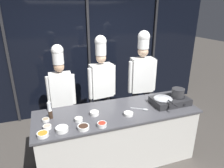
{
  "coord_description": "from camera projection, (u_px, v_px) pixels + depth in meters",
  "views": [
    {
      "loc": [
        -0.95,
        -2.51,
        2.34
      ],
      "look_at": [
        0.0,
        0.25,
        1.23
      ],
      "focal_mm": 32.0,
      "sensor_mm": 36.0,
      "label": 1
    }
  ],
  "objects": [
    {
      "name": "ground_plane",
      "position": [
        117.0,
        158.0,
        3.34
      ],
      "size": [
        24.0,
        24.0,
        0.0
      ],
      "primitive_type": "plane",
      "color": "#47423D"
    },
    {
      "name": "window_wall_back",
      "position": [
        89.0,
        55.0,
        4.5
      ],
      "size": [
        5.76,
        0.09,
        2.7
      ],
      "color": "black",
      "rests_on": "ground_plane"
    },
    {
      "name": "demo_counter",
      "position": [
        117.0,
        136.0,
        3.18
      ],
      "size": [
        2.47,
        0.84,
        0.88
      ],
      "color": "beige",
      "rests_on": "ground_plane"
    },
    {
      "name": "portable_stove",
      "position": [
        170.0,
        101.0,
        3.23
      ],
      "size": [
        0.59,
        0.38,
        0.12
      ],
      "color": "#28282B",
      "rests_on": "demo_counter"
    },
    {
      "name": "frying_pan",
      "position": [
        163.0,
        97.0,
        3.16
      ],
      "size": [
        0.3,
        0.51,
        0.04
      ],
      "color": "#ADAFB5",
      "rests_on": "portable_stove"
    },
    {
      "name": "stock_pot",
      "position": [
        178.0,
        92.0,
        3.23
      ],
      "size": [
        0.23,
        0.2,
        0.13
      ],
      "color": "#333335",
      "rests_on": "portable_stove"
    },
    {
      "name": "squeeze_bottle_soy",
      "position": [
        50.0,
        114.0,
        2.8
      ],
      "size": [
        0.06,
        0.06,
        0.15
      ],
      "color": "#332319",
      "rests_on": "demo_counter"
    },
    {
      "name": "squeeze_bottle_clear",
      "position": [
        49.0,
        106.0,
        2.99
      ],
      "size": [
        0.06,
        0.06,
        0.18
      ],
      "color": "white",
      "rests_on": "demo_counter"
    },
    {
      "name": "prep_bowl_mushrooms",
      "position": [
        46.0,
        120.0,
        2.75
      ],
      "size": [
        0.1,
        0.1,
        0.04
      ],
      "color": "white",
      "rests_on": "demo_counter"
    },
    {
      "name": "prep_bowl_chili_flakes",
      "position": [
        102.0,
        124.0,
        2.62
      ],
      "size": [
        0.13,
        0.13,
        0.05
      ],
      "color": "white",
      "rests_on": "demo_counter"
    },
    {
      "name": "prep_bowl_garlic",
      "position": [
        128.0,
        114.0,
        2.9
      ],
      "size": [
        0.14,
        0.14,
        0.04
      ],
      "color": "white",
      "rests_on": "demo_counter"
    },
    {
      "name": "prep_bowl_soy_glaze",
      "position": [
        83.0,
        127.0,
        2.56
      ],
      "size": [
        0.15,
        0.15,
        0.05
      ],
      "color": "white",
      "rests_on": "demo_counter"
    },
    {
      "name": "prep_bowl_onion",
      "position": [
        94.0,
        113.0,
        2.9
      ],
      "size": [
        0.13,
        0.13,
        0.06
      ],
      "color": "white",
      "rests_on": "demo_counter"
    },
    {
      "name": "prep_bowl_carrots",
      "position": [
        43.0,
        134.0,
        2.42
      ],
      "size": [
        0.14,
        0.14,
        0.05
      ],
      "color": "white",
      "rests_on": "demo_counter"
    },
    {
      "name": "prep_bowl_shrimp",
      "position": [
        47.0,
        127.0,
        2.57
      ],
      "size": [
        0.11,
        0.11,
        0.04
      ],
      "color": "white",
      "rests_on": "demo_counter"
    },
    {
      "name": "prep_bowl_noodles",
      "position": [
        79.0,
        119.0,
        2.74
      ],
      "size": [
        0.11,
        0.11,
        0.05
      ],
      "color": "white",
      "rests_on": "demo_counter"
    },
    {
      "name": "prep_bowl_bean_sprouts",
      "position": [
        62.0,
        129.0,
        2.52
      ],
      "size": [
        0.16,
        0.16,
        0.06
      ],
      "color": "white",
      "rests_on": "demo_counter"
    },
    {
      "name": "serving_spoon_slotted",
      "position": [
        143.0,
        109.0,
        3.06
      ],
      "size": [
        0.25,
        0.18,
        0.02
      ],
      "color": "#B2B5BA",
      "rests_on": "demo_counter"
    },
    {
      "name": "chef_head",
      "position": [
        61.0,
        87.0,
        3.44
      ],
      "size": [
        0.48,
        0.21,
        1.81
      ],
      "rotation": [
        0.0,
        0.0,
        3.1
      ],
      "color": "#2D3856",
      "rests_on": "ground_plane"
    },
    {
      "name": "chef_sous",
      "position": [
        101.0,
        79.0,
        3.7
      ],
      "size": [
        0.54,
        0.26,
        1.91
      ],
      "rotation": [
        0.0,
        0.0,
        3.26
      ],
      "color": "#232326",
      "rests_on": "ground_plane"
    },
    {
      "name": "chef_line",
      "position": [
        142.0,
        74.0,
        3.82
      ],
      "size": [
        0.56,
        0.25,
        1.98
      ],
      "rotation": [
        0.0,
        0.0,
        3.06
      ],
      "color": "#232326",
      "rests_on": "ground_plane"
    }
  ]
}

